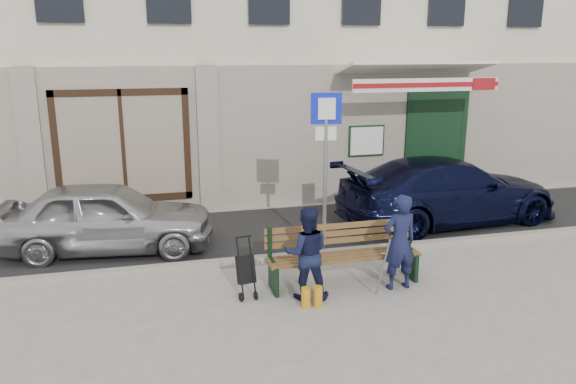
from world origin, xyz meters
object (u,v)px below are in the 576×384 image
object	(u,v)px
car_navy	(448,191)
bench	(341,256)
car_silver	(107,217)
man	(399,242)
parking_sign	(326,147)
stroller	(246,271)
woman	(307,253)

from	to	relation	value
car_navy	bench	world-z (taller)	car_navy
car_silver	car_navy	distance (m)	6.81
car_navy	man	distance (m)	3.73
car_navy	parking_sign	world-z (taller)	parking_sign
stroller	woman	bearing A→B (deg)	-27.54
man	car_navy	bearing A→B (deg)	-134.56
bench	stroller	xyz separation A→B (m)	(-1.50, -0.08, -0.06)
car_navy	stroller	xyz separation A→B (m)	(-4.73, -2.54, -0.29)
man	bench	bearing A→B (deg)	-28.62
bench	car_navy	bearing A→B (deg)	37.37
car_navy	parking_sign	xyz separation A→B (m)	(-3.07, -1.13, 1.24)
man	parking_sign	bearing A→B (deg)	-73.19
car_silver	man	xyz separation A→B (m)	(4.38, -2.77, 0.10)
man	stroller	size ratio (longest dim) A/B	1.66
car_silver	woman	size ratio (longest dim) A/B	2.71
man	car_silver	bearing A→B (deg)	-36.25
car_navy	man	world-z (taller)	man
car_silver	woman	distance (m)	4.02
car_navy	bench	distance (m)	4.06
parking_sign	bench	bearing A→B (deg)	-88.42
stroller	car_navy	bearing A→B (deg)	18.39
bench	woman	distance (m)	0.78
car_navy	bench	bearing A→B (deg)	121.43
woman	parking_sign	bearing A→B (deg)	-103.61
man	stroller	bearing A→B (deg)	-11.12
man	stroller	distance (m)	2.34
car_navy	man	size ratio (longest dim) A/B	3.19
man	stroller	xyz separation A→B (m)	(-2.30, 0.29, -0.35)
car_silver	stroller	bearing A→B (deg)	-133.05
parking_sign	man	size ratio (longest dim) A/B	1.92
car_silver	bench	bearing A→B (deg)	-116.89
car_navy	woman	distance (m)	4.79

